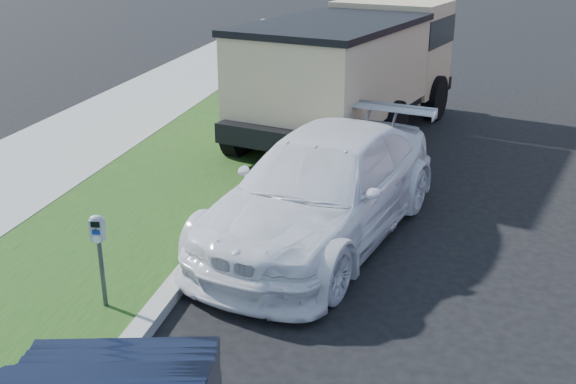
# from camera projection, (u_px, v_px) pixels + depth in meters

# --- Properties ---
(ground) EXTENTS (120.00, 120.00, 0.00)m
(ground) POSITION_uv_depth(u_px,v_px,m) (381.00, 305.00, 8.31)
(ground) COLOR black
(ground) RESTS_ON ground
(streetside) EXTENTS (6.12, 50.00, 0.15)m
(streetside) POSITION_uv_depth(u_px,v_px,m) (58.00, 203.00, 11.25)
(streetside) COLOR gray
(streetside) RESTS_ON ground
(parking_meter) EXTENTS (0.18, 0.13, 1.19)m
(parking_meter) POSITION_uv_depth(u_px,v_px,m) (99.00, 241.00, 7.75)
(parking_meter) COLOR #3F4247
(parking_meter) RESTS_ON ground
(white_wagon) EXTENTS (3.48, 5.76, 1.56)m
(white_wagon) POSITION_uv_depth(u_px,v_px,m) (323.00, 187.00, 9.96)
(white_wagon) COLOR white
(white_wagon) RESTS_ON ground
(dump_truck) EXTENTS (4.45, 7.46, 2.75)m
(dump_truck) POSITION_uv_depth(u_px,v_px,m) (356.00, 65.00, 14.91)
(dump_truck) COLOR black
(dump_truck) RESTS_ON ground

